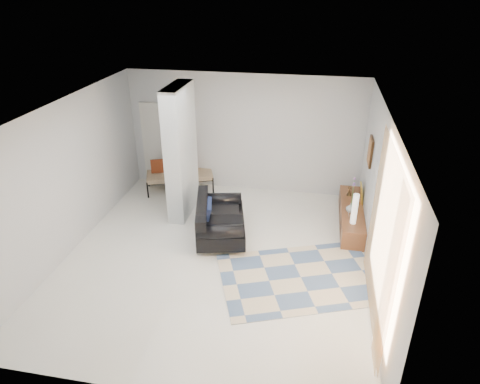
# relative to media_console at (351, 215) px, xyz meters

# --- Properties ---
(floor) EXTENTS (6.00, 6.00, 0.00)m
(floor) POSITION_rel_media_console_xyz_m (-2.52, -1.70, -0.20)
(floor) COLOR white
(floor) RESTS_ON ground
(ceiling) EXTENTS (6.00, 6.00, 0.00)m
(ceiling) POSITION_rel_media_console_xyz_m (-2.52, -1.70, 2.60)
(ceiling) COLOR white
(ceiling) RESTS_ON wall_back
(wall_back) EXTENTS (6.00, 0.00, 6.00)m
(wall_back) POSITION_rel_media_console_xyz_m (-2.52, 1.30, 1.20)
(wall_back) COLOR silver
(wall_back) RESTS_ON ground
(wall_front) EXTENTS (6.00, 0.00, 6.00)m
(wall_front) POSITION_rel_media_console_xyz_m (-2.52, -4.70, 1.20)
(wall_front) COLOR silver
(wall_front) RESTS_ON ground
(wall_left) EXTENTS (0.00, 6.00, 6.00)m
(wall_left) POSITION_rel_media_console_xyz_m (-5.27, -1.70, 1.20)
(wall_left) COLOR silver
(wall_left) RESTS_ON ground
(wall_right) EXTENTS (0.00, 6.00, 6.00)m
(wall_right) POSITION_rel_media_console_xyz_m (0.23, -1.70, 1.20)
(wall_right) COLOR silver
(wall_right) RESTS_ON ground
(partition_column) EXTENTS (0.35, 1.20, 2.80)m
(partition_column) POSITION_rel_media_console_xyz_m (-3.62, -0.10, 1.20)
(partition_column) COLOR silver
(partition_column) RESTS_ON floor
(hallway_door) EXTENTS (0.85, 0.06, 2.04)m
(hallway_door) POSITION_rel_media_console_xyz_m (-4.62, 1.26, 0.82)
(hallway_door) COLOR silver
(hallway_door) RESTS_ON floor
(curtain) EXTENTS (0.00, 2.55, 2.55)m
(curtain) POSITION_rel_media_console_xyz_m (0.15, -2.85, 1.25)
(curtain) COLOR #F8A441
(curtain) RESTS_ON wall_right
(wall_art) EXTENTS (0.04, 0.45, 0.55)m
(wall_art) POSITION_rel_media_console_xyz_m (0.20, -0.00, 1.45)
(wall_art) COLOR #321E0D
(wall_art) RESTS_ON wall_right
(media_console) EXTENTS (0.45, 2.07, 0.80)m
(media_console) POSITION_rel_media_console_xyz_m (0.00, 0.00, 0.00)
(media_console) COLOR brown
(media_console) RESTS_ON floor
(loveseat) EXTENTS (1.24, 1.73, 0.76)m
(loveseat) POSITION_rel_media_console_xyz_m (-2.65, -0.97, 0.15)
(loveseat) COLOR silver
(loveseat) RESTS_ON floor
(daybed) EXTENTS (1.70, 1.16, 0.77)m
(daybed) POSITION_rel_media_console_xyz_m (-4.07, 0.92, 0.22)
(daybed) COLOR black
(daybed) RESTS_ON floor
(area_rug) EXTENTS (3.21, 2.67, 0.01)m
(area_rug) POSITION_rel_media_console_xyz_m (-0.92, -2.03, -0.20)
(area_rug) COLOR beige
(area_rug) RESTS_ON floor
(cylinder_lamp) EXTENTS (0.11, 0.11, 0.62)m
(cylinder_lamp) POSITION_rel_media_console_xyz_m (-0.02, -0.66, 0.51)
(cylinder_lamp) COLOR silver
(cylinder_lamp) RESTS_ON media_console
(bronze_figurine) EXTENTS (0.11, 0.11, 0.21)m
(bronze_figurine) POSITION_rel_media_console_xyz_m (-0.05, 0.54, 0.30)
(bronze_figurine) COLOR #332617
(bronze_figurine) RESTS_ON media_console
(vase) EXTENTS (0.22, 0.22, 0.20)m
(vase) POSITION_rel_media_console_xyz_m (-0.05, -0.22, 0.30)
(vase) COLOR silver
(vase) RESTS_ON media_console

